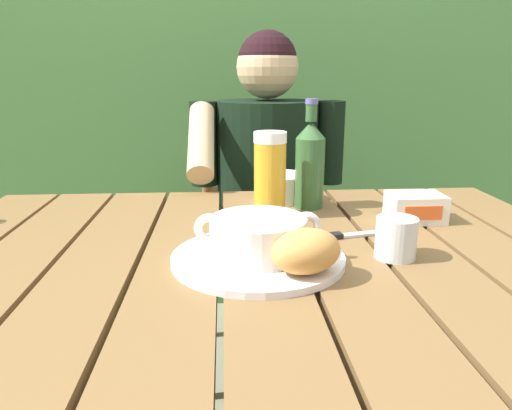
{
  "coord_description": "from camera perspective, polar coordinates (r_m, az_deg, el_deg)",
  "views": [
    {
      "loc": [
        -0.06,
        -0.79,
        1.08
      ],
      "look_at": [
        -0.0,
        0.06,
        0.84
      ],
      "focal_mm": 33.76,
      "sensor_mm": 36.0,
      "label": 1
    }
  ],
  "objects": [
    {
      "name": "chair_near_diner",
      "position": [
        1.79,
        0.79,
        -4.28
      ],
      "size": [
        0.45,
        0.44,
        0.95
      ],
      "color": "brown",
      "rests_on": "ground_plane"
    },
    {
      "name": "hedge_backdrop",
      "position": [
        2.43,
        -4.01,
        9.68
      ],
      "size": [
        3.56,
        0.75,
        1.62
      ],
      "color": "#4A7B3F",
      "rests_on": "ground_plane"
    },
    {
      "name": "beer_bottle",
      "position": [
        1.11,
        6.4,
        4.95
      ],
      "size": [
        0.07,
        0.07,
        0.25
      ],
      "color": "#315A2E",
      "rests_on": "dining_table"
    },
    {
      "name": "beer_glass",
      "position": [
        1.04,
        1.65,
        3.62
      ],
      "size": [
        0.07,
        0.07,
        0.18
      ],
      "color": "gold",
      "rests_on": "dining_table"
    },
    {
      "name": "diner_bowl",
      "position": [
        1.19,
        2.92,
        2.13
      ],
      "size": [
        0.13,
        0.13,
        0.06
      ],
      "color": "white",
      "rests_on": "dining_table"
    },
    {
      "name": "soup_bowl",
      "position": [
        0.8,
        0.25,
        -3.63
      ],
      "size": [
        0.21,
        0.16,
        0.07
      ],
      "color": "white",
      "rests_on": "serving_plate"
    },
    {
      "name": "table_knife",
      "position": [
        0.93,
        9.92,
        -3.61
      ],
      "size": [
        0.16,
        0.05,
        0.01
      ],
      "color": "silver",
      "rests_on": "dining_table"
    },
    {
      "name": "dining_table",
      "position": [
        0.89,
        0.46,
        -11.51
      ],
      "size": [
        1.24,
        0.89,
        0.77
      ],
      "color": "brown",
      "rests_on": "ground_plane"
    },
    {
      "name": "water_glass_small",
      "position": [
        0.85,
        16.26,
        -3.75
      ],
      "size": [
        0.07,
        0.07,
        0.07
      ],
      "color": "silver",
      "rests_on": "dining_table"
    },
    {
      "name": "person_eating",
      "position": [
        1.53,
        1.31,
        1.54
      ],
      "size": [
        0.48,
        0.47,
        1.2
      ],
      "color": "black",
      "rests_on": "ground_plane"
    },
    {
      "name": "bread_roll",
      "position": [
        0.73,
        5.94,
        -5.44
      ],
      "size": [
        0.14,
        0.12,
        0.07
      ],
      "color": "#CC8F47",
      "rests_on": "serving_plate"
    },
    {
      "name": "butter_tub",
      "position": [
        1.07,
        18.36,
        -0.27
      ],
      "size": [
        0.11,
        0.09,
        0.06
      ],
      "color": "white",
      "rests_on": "dining_table"
    },
    {
      "name": "serving_plate",
      "position": [
        0.81,
        0.24,
        -6.27
      ],
      "size": [
        0.29,
        0.29,
        0.01
      ],
      "color": "white",
      "rests_on": "dining_table"
    }
  ]
}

